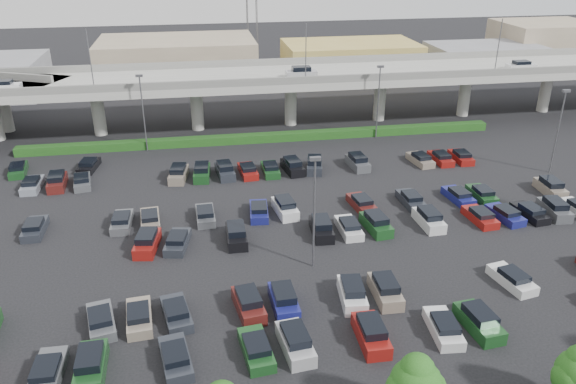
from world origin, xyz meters
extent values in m
plane|color=black|center=(0.00, 0.00, 0.00)|extent=(280.00, 280.00, 0.00)
cube|color=#96978F|center=(0.00, 32.00, 7.25)|extent=(150.00, 13.00, 1.10)
cube|color=slate|center=(0.00, 25.75, 8.30)|extent=(150.00, 0.50, 1.00)
cube|color=slate|center=(0.00, 38.25, 8.30)|extent=(150.00, 0.50, 1.00)
cylinder|color=#96978F|center=(-23.00, 32.00, 3.35)|extent=(1.80, 1.80, 6.70)
cube|color=slate|center=(-23.00, 32.00, 6.50)|extent=(2.60, 9.75, 0.50)
cylinder|color=#96978F|center=(-9.00, 32.00, 3.35)|extent=(1.80, 1.80, 6.70)
cube|color=slate|center=(-9.00, 32.00, 6.50)|extent=(2.60, 9.75, 0.50)
cylinder|color=#96978F|center=(5.00, 32.00, 3.35)|extent=(1.80, 1.80, 6.70)
cube|color=slate|center=(5.00, 32.00, 6.50)|extent=(2.60, 9.75, 0.50)
cylinder|color=#96978F|center=(19.00, 32.00, 3.35)|extent=(1.80, 1.80, 6.70)
cube|color=slate|center=(19.00, 32.00, 6.50)|extent=(2.60, 9.75, 0.50)
cylinder|color=#96978F|center=(33.00, 32.00, 3.35)|extent=(1.80, 1.80, 6.70)
cube|color=slate|center=(33.00, 32.00, 6.50)|extent=(2.60, 9.75, 0.50)
cylinder|color=#96978F|center=(47.00, 32.00, 3.35)|extent=(1.80, 1.80, 6.70)
cube|color=slate|center=(47.00, 32.00, 6.50)|extent=(2.60, 9.75, 0.50)
cube|color=white|center=(-34.00, 29.00, 8.21)|extent=(4.40, 1.82, 0.82)
cube|color=black|center=(-34.00, 29.00, 8.84)|extent=(2.30, 1.60, 0.50)
cube|color=#ABABAF|center=(6.00, 29.00, 8.32)|extent=(4.40, 1.82, 1.05)
cube|color=black|center=(6.00, 29.00, 9.14)|extent=(2.60, 1.60, 0.65)
cube|color=silver|center=(40.00, 29.00, 8.21)|extent=(4.40, 1.82, 0.82)
cube|color=black|center=(40.00, 29.00, 8.84)|extent=(2.30, 1.60, 0.50)
cylinder|color=#525358|center=(-22.00, 25.90, 11.80)|extent=(0.14, 0.14, 8.00)
cylinder|color=#525358|center=(6.00, 25.90, 11.80)|extent=(0.14, 0.14, 8.00)
cylinder|color=#525358|center=(34.00, 25.90, 11.80)|extent=(0.14, 0.14, 8.00)
cylinder|color=#96978F|center=(-36.59, 35.82, 3.35)|extent=(1.60, 1.60, 6.70)
cube|color=#113C13|center=(0.00, 25.00, 0.55)|extent=(66.00, 1.60, 1.10)
sphere|color=#1F4D14|center=(2.00, -26.39, 3.39)|extent=(3.07, 3.07, 3.07)
sphere|color=#1F4D14|center=(2.04, -26.27, 4.27)|extent=(2.08, 2.08, 2.08)
sphere|color=#1F4D14|center=(11.45, -26.90, 2.79)|extent=(2.19, 2.19, 2.19)
cube|color=#4C4E53|center=(-20.00, -18.50, 0.41)|extent=(1.90, 4.43, 0.82)
cube|color=black|center=(-20.00, -18.70, 1.04)|extent=(1.65, 2.33, 0.50)
cube|color=#19461D|center=(-17.25, -18.50, 0.53)|extent=(1.91, 4.43, 1.05)
cube|color=black|center=(-17.25, -18.50, 1.34)|extent=(1.65, 2.63, 0.65)
cube|color=#252930|center=(-11.75, -18.50, 0.41)|extent=(2.51, 4.64, 0.82)
cube|color=black|center=(-11.75, -18.70, 1.04)|extent=(1.95, 2.53, 0.50)
cube|color=#19461D|center=(-6.25, -18.50, 0.41)|extent=(2.30, 4.58, 0.82)
cube|color=black|center=(-6.25, -18.70, 1.04)|extent=(1.85, 2.46, 0.50)
cube|color=#ABABAF|center=(-3.50, -18.50, 0.53)|extent=(2.30, 4.58, 1.05)
cube|color=black|center=(-3.50, -18.50, 1.34)|extent=(1.88, 2.76, 0.65)
cube|color=maroon|center=(2.00, -18.50, 0.53)|extent=(1.87, 4.42, 1.05)
cube|color=black|center=(2.00, -18.50, 1.34)|extent=(1.63, 2.62, 0.65)
cube|color=silver|center=(7.50, -18.50, 0.41)|extent=(2.18, 4.53, 0.82)
cube|color=black|center=(7.50, -18.70, 1.04)|extent=(1.79, 2.42, 0.50)
cube|color=#19461D|center=(10.25, -18.50, 0.53)|extent=(2.28, 4.57, 1.05)
cube|color=black|center=(10.25, -18.50, 1.34)|extent=(1.87, 2.76, 0.65)
cube|color=#4C4E53|center=(-17.25, -13.50, 0.41)|extent=(2.71, 4.69, 0.82)
cube|color=black|center=(-17.25, -13.70, 1.04)|extent=(2.05, 2.59, 0.50)
cube|color=gray|center=(-14.50, -13.50, 0.41)|extent=(2.21, 4.55, 0.82)
cube|color=black|center=(-14.50, -13.70, 1.04)|extent=(1.80, 2.44, 0.50)
cube|color=#252930|center=(-11.75, -13.50, 0.41)|extent=(2.62, 4.66, 0.82)
cube|color=black|center=(-11.75, -13.70, 1.04)|extent=(2.01, 2.56, 0.50)
cube|color=#561A17|center=(-6.25, -13.50, 0.53)|extent=(2.42, 4.61, 1.05)
cube|color=black|center=(-6.25, -13.50, 1.34)|extent=(1.95, 2.80, 0.65)
cube|color=navy|center=(-3.50, -13.50, 0.53)|extent=(1.96, 4.46, 1.05)
cube|color=black|center=(-3.50, -13.50, 1.34)|extent=(1.69, 2.65, 0.65)
cube|color=white|center=(2.00, -13.50, 0.53)|extent=(2.25, 4.56, 1.05)
cube|color=black|center=(2.00, -13.50, 1.34)|extent=(1.85, 2.75, 0.65)
cube|color=gray|center=(4.75, -13.50, 0.53)|extent=(1.92, 4.44, 1.05)
cube|color=black|center=(4.75, -13.50, 1.34)|extent=(1.66, 2.64, 0.65)
cube|color=silver|center=(15.75, -13.50, 0.41)|extent=(2.61, 4.66, 0.82)
cube|color=black|center=(15.75, -13.70, 1.04)|extent=(2.00, 2.56, 0.50)
cube|color=maroon|center=(-14.50, -2.50, 0.53)|extent=(2.47, 4.62, 1.05)
cube|color=black|center=(-14.50, -2.50, 1.34)|extent=(1.98, 2.81, 0.65)
cube|color=#252930|center=(-11.75, -2.50, 0.41)|extent=(2.64, 4.67, 0.82)
cube|color=black|center=(-11.75, -2.70, 1.04)|extent=(2.02, 2.57, 0.50)
cube|color=black|center=(-6.25, -2.50, 0.53)|extent=(1.84, 4.41, 1.05)
cube|color=black|center=(-6.25, -2.50, 1.34)|extent=(1.61, 2.61, 0.65)
cube|color=black|center=(2.00, -2.50, 0.53)|extent=(2.02, 4.48, 1.05)
cube|color=black|center=(2.00, -2.50, 1.34)|extent=(1.72, 2.67, 0.65)
cube|color=silver|center=(4.75, -2.50, 0.41)|extent=(1.92, 4.44, 0.82)
cube|color=black|center=(4.75, -2.70, 1.04)|extent=(1.66, 2.34, 0.50)
cube|color=#19461D|center=(7.50, -2.50, 0.53)|extent=(2.33, 4.59, 1.05)
cube|color=black|center=(7.50, -2.50, 1.34)|extent=(1.90, 2.77, 0.65)
cube|color=silver|center=(13.00, -2.50, 0.53)|extent=(1.98, 4.47, 1.05)
cube|color=black|center=(13.00, -2.50, 1.34)|extent=(1.70, 2.66, 0.65)
cube|color=maroon|center=(18.50, -2.50, 0.41)|extent=(2.19, 4.54, 0.82)
cube|color=black|center=(18.50, -2.70, 1.04)|extent=(1.79, 2.43, 0.50)
cube|color=navy|center=(21.25, -2.50, 0.41)|extent=(2.55, 4.65, 0.82)
cube|color=black|center=(21.25, -2.70, 1.04)|extent=(1.97, 2.54, 0.50)
cube|color=black|center=(24.00, -2.50, 0.41)|extent=(2.36, 4.60, 0.82)
cube|color=black|center=(24.00, -2.70, 1.04)|extent=(1.88, 2.49, 0.50)
cube|color=#4C4E53|center=(26.75, -2.50, 0.53)|extent=(2.19, 4.54, 1.05)
cube|color=black|center=(26.75, -2.50, 1.34)|extent=(1.82, 2.73, 0.65)
cube|color=#252930|center=(-25.50, 2.50, 0.41)|extent=(1.86, 4.42, 0.82)
cube|color=black|center=(-25.50, 2.30, 1.04)|extent=(1.62, 2.31, 0.50)
cube|color=#4C4E53|center=(-17.25, 2.50, 0.41)|extent=(1.96, 4.46, 0.82)
cube|color=black|center=(-17.25, 2.30, 1.04)|extent=(1.68, 2.35, 0.50)
cube|color=gray|center=(-14.50, 2.50, 0.41)|extent=(2.18, 4.54, 0.82)
cube|color=black|center=(-14.50, 2.30, 1.04)|extent=(1.79, 2.42, 0.50)
cube|color=#4C4E53|center=(-9.00, 2.50, 0.41)|extent=(1.95, 4.45, 0.82)
cube|color=black|center=(-9.00, 2.30, 1.04)|extent=(1.67, 2.35, 0.50)
cube|color=navy|center=(-3.50, 2.50, 0.41)|extent=(2.19, 4.54, 0.82)
cube|color=black|center=(-3.50, 2.30, 1.04)|extent=(1.79, 2.43, 0.50)
cube|color=white|center=(-0.75, 2.50, 0.53)|extent=(2.39, 4.60, 1.05)
cube|color=black|center=(-0.75, 2.50, 1.34)|extent=(1.93, 2.79, 0.65)
cube|color=#561A17|center=(7.50, 2.50, 0.41)|extent=(2.36, 4.59, 0.82)
cube|color=black|center=(7.50, 2.30, 1.04)|extent=(1.88, 2.48, 0.50)
cube|color=#252930|center=(13.00, 2.50, 0.41)|extent=(1.96, 4.46, 0.82)
cube|color=black|center=(13.00, 2.30, 1.04)|extent=(1.68, 2.35, 0.50)
cube|color=navy|center=(18.50, 2.50, 0.41)|extent=(2.28, 4.57, 0.82)
cube|color=black|center=(18.50, 2.30, 1.04)|extent=(1.84, 2.46, 0.50)
cube|color=#19461D|center=(21.25, 2.50, 0.41)|extent=(1.85, 4.41, 0.82)
cube|color=black|center=(21.25, 2.30, 1.04)|extent=(1.62, 2.31, 0.50)
cube|color=gray|center=(29.50, 2.50, 0.53)|extent=(2.04, 4.49, 1.05)
cube|color=black|center=(29.50, 2.50, 1.34)|extent=(1.73, 2.68, 0.65)
cube|color=gray|center=(-28.25, 13.50, 0.41)|extent=(1.83, 4.40, 0.82)
cube|color=black|center=(-28.25, 13.30, 1.04)|extent=(1.61, 2.30, 0.50)
cube|color=#561A17|center=(-25.50, 13.50, 0.53)|extent=(2.11, 4.51, 1.05)
cube|color=black|center=(-25.50, 13.50, 1.34)|extent=(1.77, 2.70, 0.65)
cube|color=#4C4E53|center=(-22.75, 13.50, 0.41)|extent=(2.47, 4.63, 0.82)
cube|color=black|center=(-22.75, 13.30, 1.04)|extent=(1.93, 2.52, 0.50)
cube|color=gray|center=(-11.75, 13.50, 0.53)|extent=(2.48, 4.63, 1.05)
cube|color=black|center=(-11.75, 13.50, 1.34)|extent=(1.98, 2.82, 0.65)
cube|color=#19461D|center=(-9.00, 13.50, 0.53)|extent=(2.19, 4.54, 1.05)
cube|color=black|center=(-9.00, 13.50, 1.34)|extent=(1.82, 2.73, 0.65)
cube|color=#252930|center=(-6.25, 13.50, 0.53)|extent=(2.30, 4.58, 1.05)
cube|color=black|center=(-6.25, 13.50, 1.34)|extent=(1.88, 2.76, 0.65)
cube|color=maroon|center=(-3.50, 13.50, 0.41)|extent=(2.24, 4.56, 0.82)
cube|color=black|center=(-3.50, 13.30, 1.04)|extent=(1.82, 2.45, 0.50)
cube|color=#19461D|center=(-0.75, 13.50, 0.41)|extent=(1.90, 4.43, 0.82)
cube|color=black|center=(-0.75, 13.30, 1.04)|extent=(1.64, 2.33, 0.50)
cube|color=black|center=(2.00, 13.50, 0.53)|extent=(2.47, 4.63, 1.05)
cube|color=black|center=(2.00, 13.50, 1.34)|extent=(1.98, 2.81, 0.65)
cube|color=#252930|center=(4.75, 13.50, 0.53)|extent=(2.73, 4.69, 1.05)
cube|color=black|center=(4.75, 13.50, 1.34)|extent=(2.13, 2.88, 0.65)
cube|color=#4C4E53|center=(10.25, 13.50, 0.53)|extent=(2.23, 4.55, 1.05)
cube|color=black|center=(10.25, 13.50, 1.34)|extent=(1.84, 2.74, 0.65)
cube|color=gray|center=(18.50, 13.50, 0.41)|extent=(2.43, 4.62, 0.82)
cube|color=black|center=(18.50, 13.30, 1.04)|extent=(1.91, 2.51, 0.50)
cube|color=maroon|center=(21.25, 13.50, 0.41)|extent=(1.99, 4.47, 0.82)
cube|color=black|center=(21.25, 13.30, 1.04)|extent=(1.69, 2.36, 0.50)
cube|color=maroon|center=(24.00, 13.50, 0.41)|extent=(1.88, 4.42, 0.82)
cube|color=black|center=(24.00, 13.30, 1.04)|extent=(1.63, 2.32, 0.50)
cube|color=#19461D|center=(-31.00, 18.50, 0.41)|extent=(2.39, 4.60, 0.82)
cube|color=black|center=(-31.00, 18.30, 1.04)|extent=(1.89, 2.49, 0.50)
cube|color=black|center=(-22.75, 18.50, 0.41)|extent=(2.45, 4.62, 0.82)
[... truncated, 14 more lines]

